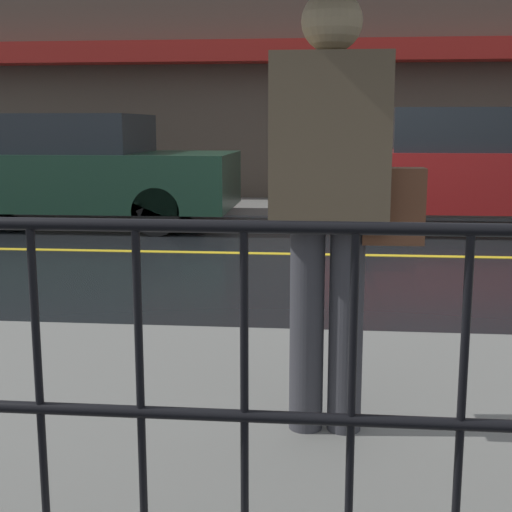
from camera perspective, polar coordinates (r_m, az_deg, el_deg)
The scene contains 9 objects.
ground_plane at distance 7.75m, azimuth 7.17°, elevation 0.08°, with size 80.00×80.00×0.00m, color black.
sidewalk_near at distance 3.26m, azimuth 9.42°, elevation -13.51°, with size 28.00×2.67×0.12m.
sidewalk_far at distance 11.82m, azimuth 6.64°, elevation 3.92°, with size 28.00×1.62×0.12m.
lane_marking at distance 7.75m, azimuth 7.17°, elevation 0.11°, with size 25.20×0.12×0.01m.
building_storefront at distance 12.74m, azimuth 6.82°, elevation 16.07°, with size 28.00×0.85×5.32m.
railing_foreground at distance 2.01m, azimuth 12.05°, elevation -8.22°, with size 12.00×0.04×1.00m.
pedestrian at distance 2.87m, azimuth 6.23°, elevation 18.84°, with size 1.02×1.02×2.17m.
car_dark_green at distance 10.30m, azimuth -14.72°, elevation 6.71°, with size 4.49×1.94×1.53m.
car_red at distance 9.91m, azimuth 18.34°, elevation 6.63°, with size 4.65×1.72×1.60m.
Camera 1 is at (-0.23, -7.63, 1.37)m, focal length 50.00 mm.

